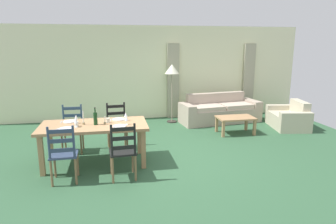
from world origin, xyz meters
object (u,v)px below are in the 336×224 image
at_px(coffee_cup_secondary, 76,124).
at_px(standing_lamp, 172,73).
at_px(dining_chair_near_left, 63,154).
at_px(dining_chair_near_right, 123,151).
at_px(dining_table, 94,129).
at_px(coffee_cup_primary, 108,121).
at_px(wine_bottle, 95,118).
at_px(coffee_table, 236,120).
at_px(wine_glass_far_right, 126,115).
at_px(wine_glass_near_right, 126,119).
at_px(wine_glass_near_left, 76,121).
at_px(dining_chair_far_right, 117,126).
at_px(wine_glass_far_left, 76,117).
at_px(dining_chair_far_left, 72,129).
at_px(couch, 219,111).
at_px(armchair_upholstered, 290,118).

distance_m(coffee_cup_secondary, standing_lamp, 3.67).
xyz_separation_m(dining_chair_near_left, dining_chair_near_right, (0.92, -0.05, 0.00)).
height_order(dining_table, coffee_cup_primary, coffee_cup_primary).
xyz_separation_m(wine_bottle, coffee_table, (3.28, 1.36, -0.51)).
xyz_separation_m(dining_chair_near_right, coffee_cup_primary, (-0.23, 0.81, 0.32)).
bearing_deg(standing_lamp, wine_glass_far_right, -118.85).
bearing_deg(coffee_table, wine_glass_far_right, -156.93).
bearing_deg(wine_glass_far_right, dining_table, -164.85).
distance_m(wine_glass_near_right, wine_glass_far_right, 0.29).
bearing_deg(wine_glass_near_left, wine_glass_far_right, 19.03).
distance_m(wine_glass_near_right, coffee_table, 3.13).
bearing_deg(coffee_cup_secondary, wine_bottle, 8.72).
relative_size(wine_bottle, coffee_cup_secondary, 3.51).
bearing_deg(dining_chair_far_right, wine_glass_far_left, -137.94).
distance_m(dining_chair_far_left, wine_bottle, 1.02).
bearing_deg(dining_chair_far_right, dining_chair_far_left, -177.63).
relative_size(wine_glass_near_left, coffee_table, 0.18).
distance_m(wine_bottle, coffee_table, 3.58).
distance_m(wine_bottle, wine_glass_far_left, 0.39).
distance_m(dining_table, couch, 4.20).
bearing_deg(couch, wine_glass_far_left, -146.61).
xyz_separation_m(dining_chair_near_left, wine_glass_near_left, (0.15, 0.57, 0.38)).
distance_m(coffee_cup_primary, standing_lamp, 3.25).
distance_m(dining_chair_near_left, coffee_table, 4.27).
height_order(dining_chair_far_left, wine_glass_near_left, dining_chair_far_left).
xyz_separation_m(dining_chair_near_right, standing_lamp, (1.51, 3.48, 0.93)).
height_order(dining_chair_far_right, coffee_cup_secondary, dining_chair_far_right).
bearing_deg(dining_chair_near_left, wine_bottle, 54.79).
height_order(dining_table, dining_chair_far_right, dining_chair_far_right).
relative_size(dining_table, coffee_table, 2.11).
distance_m(couch, coffee_table, 1.22).
bearing_deg(wine_glass_far_left, wine_glass_near_left, -84.39).
height_order(wine_glass_far_right, standing_lamp, standing_lamp).
xyz_separation_m(wine_glass_near_left, armchair_upholstered, (5.25, 1.70, -0.61)).
relative_size(wine_glass_near_right, wine_glass_far_left, 1.00).
relative_size(dining_table, wine_glass_far_right, 11.80).
bearing_deg(dining_chair_near_left, couch, 40.71).
bearing_deg(coffee_cup_secondary, coffee_table, 21.34).
bearing_deg(wine_glass_far_right, wine_glass_near_right, -90.00).
xyz_separation_m(wine_glass_near_right, couch, (2.75, 2.66, -0.57)).
bearing_deg(dining_chair_far_right, wine_bottle, -114.70).
height_order(wine_glass_near_right, couch, wine_glass_near_right).
bearing_deg(dining_chair_far_left, dining_chair_far_right, 2.37).
bearing_deg(coffee_cup_secondary, wine_glass_near_left, -90.43).
bearing_deg(dining_chair_near_right, coffee_cup_primary, 105.77).
distance_m(wine_glass_far_left, standing_lamp, 3.51).
xyz_separation_m(dining_chair_far_right, coffee_cup_primary, (-0.16, -0.74, 0.32)).
distance_m(dining_chair_far_left, standing_lamp, 3.29).
bearing_deg(standing_lamp, wine_glass_near_right, -116.35).
relative_size(dining_chair_far_left, wine_bottle, 3.04).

